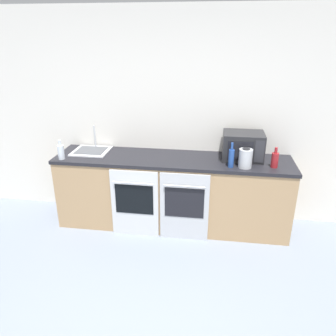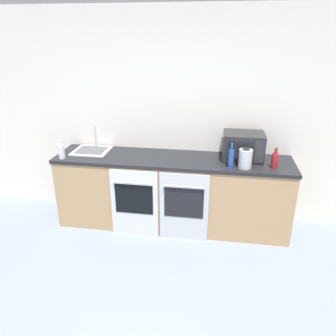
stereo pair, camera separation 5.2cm
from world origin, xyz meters
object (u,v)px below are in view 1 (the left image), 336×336
Objects in this scene: oven_right at (184,207)px; microwave at (243,146)px; sink at (91,150)px; oven_left at (135,203)px; bottle_blue at (231,158)px; kettle at (245,158)px; bottle_clear at (61,152)px; bottle_red at (275,160)px.

microwave reaches higher than oven_right.
microwave is 1.06× the size of sink.
bottle_blue is at bearing 6.94° from oven_left.
oven_left is 2.97× the size of bottle_blue.
oven_right is 2.97× the size of bottle_blue.
oven_left is 3.79× the size of kettle.
microwave reaches higher than oven_left.
microwave is 1.65× the size of bottle_blue.
bottle_clear is (-1.98, -0.03, -0.02)m from bottle_blue.
oven_right is 1.59m from bottle_clear.
kettle is at bearing 1.25° from bottle_clear.
oven_left is at bearing -173.19° from kettle.
bottle_blue is at bearing -9.10° from sink.
bottle_blue is (-0.14, -0.28, -0.05)m from microwave.
microwave is at bearing 63.48° from bottle_blue.
kettle reaches higher than oven_left.
microwave is 2.00× the size of bottle_clear.
microwave is at bearing 147.22° from bottle_red.
bottle_blue reaches higher than oven_right.
bottle_red is (0.97, 0.20, 0.56)m from oven_right.
oven_left is at bearing -32.50° from sink.
bottle_red is at bearing -32.78° from microwave.
sink is (-2.20, 0.21, -0.07)m from bottle_red.
sink is at bearing -179.82° from microwave.
oven_left is at bearing -161.32° from microwave.
bottle_blue is at bearing -116.52° from microwave.
bottle_red is at bearing 11.41° from oven_right.
bottle_red reaches higher than oven_right.
oven_right is at bearing -147.00° from microwave.
microwave is 2.10× the size of kettle.
sink reaches higher than bottle_clear.
bottle_blue is 0.16m from kettle.
bottle_clear is 0.53× the size of sink.
oven_right is 1.80× the size of microwave.
microwave reaches higher than bottle_blue.
bottle_clear reaches higher than bottle_red.
bottle_blue is (-0.48, -0.06, 0.02)m from bottle_red.
kettle is (1.24, 0.15, 0.58)m from oven_left.
bottle_blue is 1.27× the size of kettle.
kettle is at bearing 12.80° from oven_right.
oven_right is at bearing -18.39° from sink.
bottle_red is at bearing 7.18° from oven_left.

